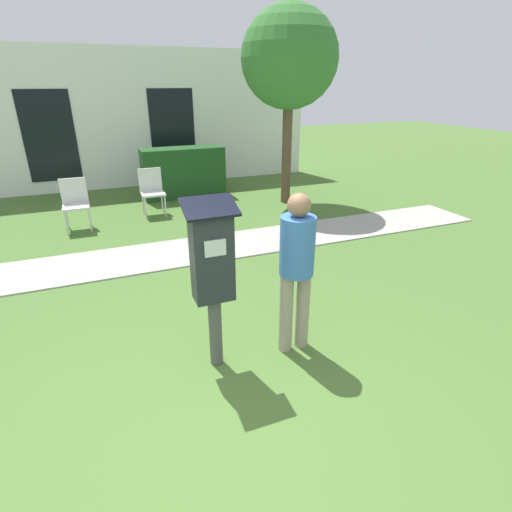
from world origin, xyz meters
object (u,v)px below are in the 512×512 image
(parking_meter, at_px, (212,265))
(person_standing, at_px, (297,263))
(outdoor_chair_left, at_px, (75,200))
(outdoor_chair_middle, at_px, (152,188))

(parking_meter, height_order, person_standing, parking_meter)
(person_standing, relative_size, outdoor_chair_left, 1.76)
(person_standing, height_order, outdoor_chair_middle, person_standing)
(parking_meter, xyz_separation_m, person_standing, (0.78, -0.05, -0.09))
(parking_meter, xyz_separation_m, outdoor_chair_middle, (0.18, 4.93, -0.49))
(outdoor_chair_left, bearing_deg, outdoor_chair_middle, 6.62)
(outdoor_chair_middle, bearing_deg, person_standing, -91.10)
(person_standing, xyz_separation_m, outdoor_chair_left, (-1.99, 4.60, -0.40))
(outdoor_chair_left, height_order, outdoor_chair_middle, same)
(person_standing, bearing_deg, parking_meter, -147.20)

